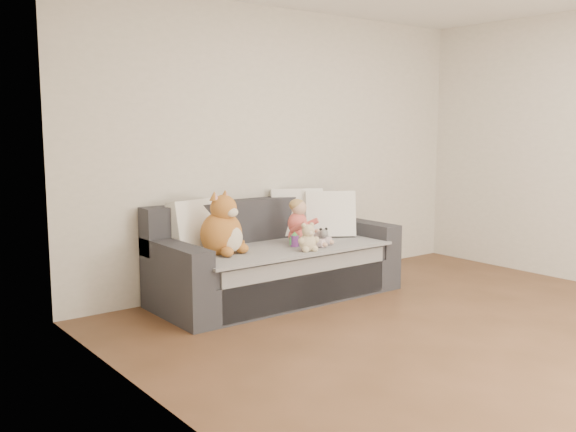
{
  "coord_description": "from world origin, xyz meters",
  "views": [
    {
      "loc": [
        -3.72,
        -2.43,
        1.52
      ],
      "look_at": [
        -0.43,
        1.87,
        0.75
      ],
      "focal_mm": 40.0,
      "sensor_mm": 36.0,
      "label": 1
    }
  ],
  "objects_px": {
    "sofa": "(275,263)",
    "toddler": "(301,225)",
    "teddy_bear": "(308,240)",
    "plush_cat": "(223,230)",
    "sippy_cup": "(295,239)"
  },
  "relations": [
    {
      "from": "sofa",
      "to": "toddler",
      "type": "height_order",
      "value": "toddler"
    },
    {
      "from": "teddy_bear",
      "to": "sofa",
      "type": "bearing_deg",
      "value": 107.92
    },
    {
      "from": "plush_cat",
      "to": "teddy_bear",
      "type": "xyz_separation_m",
      "value": [
        0.62,
        -0.35,
        -0.1
      ]
    },
    {
      "from": "teddy_bear",
      "to": "sippy_cup",
      "type": "distance_m",
      "value": 0.23
    },
    {
      "from": "plush_cat",
      "to": "sippy_cup",
      "type": "distance_m",
      "value": 0.67
    },
    {
      "from": "plush_cat",
      "to": "sippy_cup",
      "type": "xyz_separation_m",
      "value": [
        0.65,
        -0.13,
        -0.13
      ]
    },
    {
      "from": "sofa",
      "to": "plush_cat",
      "type": "distance_m",
      "value": 0.68
    },
    {
      "from": "sofa",
      "to": "plush_cat",
      "type": "relative_size",
      "value": 4.02
    },
    {
      "from": "sofa",
      "to": "plush_cat",
      "type": "height_order",
      "value": "plush_cat"
    },
    {
      "from": "toddler",
      "to": "teddy_bear",
      "type": "relative_size",
      "value": 1.68
    },
    {
      "from": "teddy_bear",
      "to": "sippy_cup",
      "type": "height_order",
      "value": "teddy_bear"
    },
    {
      "from": "plush_cat",
      "to": "teddy_bear",
      "type": "relative_size",
      "value": 2.23
    },
    {
      "from": "toddler",
      "to": "sippy_cup",
      "type": "relative_size",
      "value": 3.18
    },
    {
      "from": "sofa",
      "to": "plush_cat",
      "type": "bearing_deg",
      "value": -174.07
    },
    {
      "from": "sippy_cup",
      "to": "plush_cat",
      "type": "bearing_deg",
      "value": 168.95
    }
  ]
}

